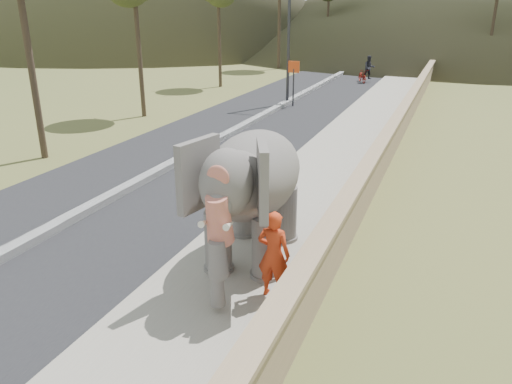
% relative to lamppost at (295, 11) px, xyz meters
% --- Properties ---
extents(ground, '(160.00, 160.00, 0.00)m').
position_rel_lamppost_xyz_m(ground, '(4.69, -18.18, -4.87)').
color(ground, olive).
rests_on(ground, ground).
extents(road, '(7.00, 120.00, 0.03)m').
position_rel_lamppost_xyz_m(road, '(-0.31, -8.18, -4.86)').
color(road, black).
rests_on(road, ground).
extents(median, '(0.35, 120.00, 0.22)m').
position_rel_lamppost_xyz_m(median, '(-0.31, -8.18, -4.76)').
color(median, black).
rests_on(median, ground).
extents(walkway, '(3.00, 120.00, 0.15)m').
position_rel_lamppost_xyz_m(walkway, '(4.69, -8.18, -4.80)').
color(walkway, '#9E9687').
rests_on(walkway, ground).
extents(parapet, '(0.30, 120.00, 1.10)m').
position_rel_lamppost_xyz_m(parapet, '(6.34, -8.18, -4.32)').
color(parapet, tan).
rests_on(parapet, ground).
extents(lamppost, '(1.76, 0.36, 8.00)m').
position_rel_lamppost_xyz_m(lamppost, '(0.00, 0.00, 0.00)').
color(lamppost, '#2E2D32').
rests_on(lamppost, ground).
extents(signboard, '(0.60, 0.08, 2.40)m').
position_rel_lamppost_xyz_m(signboard, '(0.19, -0.53, -3.23)').
color(signboard, '#2D2D33').
rests_on(signboard, ground).
extents(elephant_and_man, '(2.41, 4.03, 2.78)m').
position_rel_lamppost_xyz_m(elephant_and_man, '(4.71, -17.42, -3.34)').
color(elephant_and_man, slate).
rests_on(elephant_and_man, ground).
extents(motorcyclist, '(1.56, 1.86, 1.86)m').
position_rel_lamppost_xyz_m(motorcyclist, '(2.19, 9.89, -4.15)').
color(motorcyclist, maroon).
rests_on(motorcyclist, ground).
extents(trees, '(47.82, 43.98, 9.28)m').
position_rel_lamppost_xyz_m(trees, '(5.61, 10.55, -0.88)').
color(trees, '#473828').
rests_on(trees, ground).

